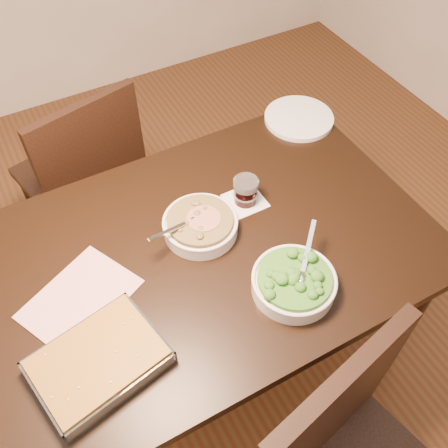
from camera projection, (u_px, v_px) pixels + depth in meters
name	position (u px, v px, depth m)	size (l,w,h in m)	color
ground	(206.00, 357.00, 2.06)	(4.00, 4.00, 0.00)	#4F2616
table	(200.00, 268.00, 1.56)	(1.40, 0.90, 0.75)	black
magazine_a	(80.00, 299.00, 1.37)	(0.29, 0.22, 0.01)	#B33350
coaster	(245.00, 201.00, 1.61)	(0.12, 0.12, 0.00)	white
stew_bowl	(200.00, 225.00, 1.51)	(0.25, 0.23, 0.09)	white
broccoli_bowl	(294.00, 282.00, 1.37)	(0.24, 0.24, 0.09)	white
baking_dish	(99.00, 362.00, 1.23)	(0.35, 0.29, 0.06)	silver
wine_tumbler	(246.00, 191.00, 1.57)	(0.08, 0.08, 0.09)	black
dinner_plate	(299.00, 118.00, 1.86)	(0.26, 0.26, 0.02)	white
chair_far	(86.00, 173.00, 2.03)	(0.51, 0.51, 0.91)	black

